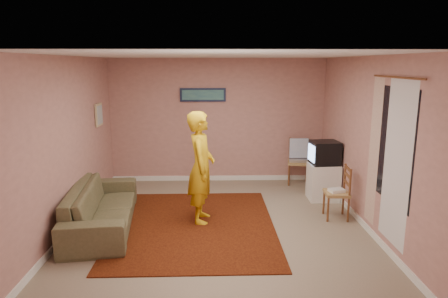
{
  "coord_description": "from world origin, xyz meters",
  "views": [
    {
      "loc": [
        -0.06,
        -5.85,
        2.48
      ],
      "look_at": [
        0.09,
        0.6,
        1.1
      ],
      "focal_mm": 32.0,
      "sensor_mm": 36.0,
      "label": 1
    }
  ],
  "objects_px": {
    "chair_b": "(337,187)",
    "chair_a": "(299,157)",
    "crt_tv": "(324,153)",
    "tv_cabinet": "(323,182)",
    "sofa": "(102,207)",
    "person": "(201,167)"
  },
  "relations": [
    {
      "from": "chair_b",
      "to": "chair_a",
      "type": "bearing_deg",
      "value": -169.14
    },
    {
      "from": "chair_a",
      "to": "chair_b",
      "type": "height_order",
      "value": "chair_a"
    },
    {
      "from": "chair_a",
      "to": "crt_tv",
      "type": "bearing_deg",
      "value": -64.79
    },
    {
      "from": "tv_cabinet",
      "to": "crt_tv",
      "type": "height_order",
      "value": "crt_tv"
    },
    {
      "from": "chair_a",
      "to": "chair_b",
      "type": "distance_m",
      "value": 1.93
    },
    {
      "from": "chair_a",
      "to": "sofa",
      "type": "bearing_deg",
      "value": -137.06
    },
    {
      "from": "sofa",
      "to": "crt_tv",
      "type": "bearing_deg",
      "value": -79.09
    },
    {
      "from": "chair_a",
      "to": "chair_b",
      "type": "bearing_deg",
      "value": -72.51
    },
    {
      "from": "crt_tv",
      "to": "chair_a",
      "type": "relative_size",
      "value": 1.02
    },
    {
      "from": "chair_b",
      "to": "person",
      "type": "xyz_separation_m",
      "value": [
        -2.19,
        -0.07,
        0.35
      ]
    },
    {
      "from": "chair_b",
      "to": "sofa",
      "type": "distance_m",
      "value": 3.73
    },
    {
      "from": "chair_b",
      "to": "sofa",
      "type": "bearing_deg",
      "value": -81.63
    },
    {
      "from": "sofa",
      "to": "tv_cabinet",
      "type": "bearing_deg",
      "value": -79.11
    },
    {
      "from": "crt_tv",
      "to": "person",
      "type": "height_order",
      "value": "person"
    },
    {
      "from": "tv_cabinet",
      "to": "sofa",
      "type": "relative_size",
      "value": 0.3
    },
    {
      "from": "chair_b",
      "to": "sofa",
      "type": "relative_size",
      "value": 0.21
    },
    {
      "from": "chair_a",
      "to": "chair_b",
      "type": "xyz_separation_m",
      "value": [
        0.23,
        -1.92,
        -0.05
      ]
    },
    {
      "from": "crt_tv",
      "to": "chair_b",
      "type": "bearing_deg",
      "value": -96.34
    },
    {
      "from": "person",
      "to": "sofa",
      "type": "bearing_deg",
      "value": 100.64
    },
    {
      "from": "chair_b",
      "to": "sofa",
      "type": "xyz_separation_m",
      "value": [
        -3.72,
        -0.28,
        -0.2
      ]
    },
    {
      "from": "tv_cabinet",
      "to": "person",
      "type": "relative_size",
      "value": 0.38
    },
    {
      "from": "crt_tv",
      "to": "person",
      "type": "bearing_deg",
      "value": -160.49
    }
  ]
}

